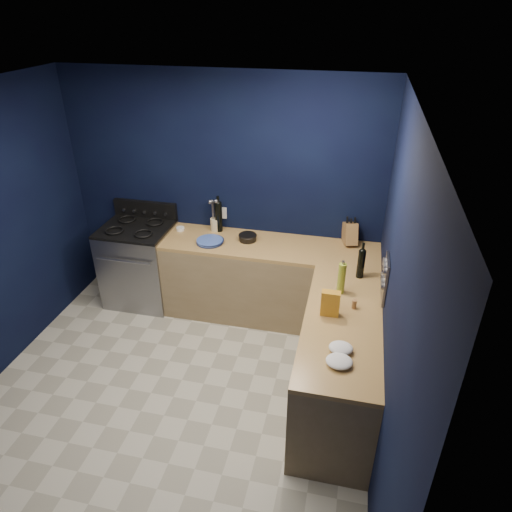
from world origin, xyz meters
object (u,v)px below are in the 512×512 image
(gas_range, at_px, (140,265))
(utensil_crock, at_px, (216,224))
(knife_block, at_px, (350,233))
(crouton_bag, at_px, (330,303))
(plate_stack, at_px, (210,241))

(gas_range, xyz_separation_m, utensil_crock, (0.87, 0.23, 0.51))
(gas_range, distance_m, utensil_crock, 1.03)
(gas_range, height_order, knife_block, knife_block)
(utensil_crock, distance_m, crouton_bag, 1.90)
(plate_stack, xyz_separation_m, crouton_bag, (1.35, -1.00, 0.09))
(plate_stack, distance_m, crouton_bag, 1.68)
(crouton_bag, bearing_deg, plate_stack, 143.67)
(gas_range, height_order, plate_stack, plate_stack)
(knife_block, bearing_deg, gas_range, 170.77)
(plate_stack, relative_size, knife_block, 1.22)
(utensil_crock, bearing_deg, crouton_bag, -43.33)
(utensil_crock, relative_size, crouton_bag, 0.63)
(gas_range, distance_m, plate_stack, 1.01)
(gas_range, bearing_deg, utensil_crock, 14.91)
(knife_block, bearing_deg, crouton_bag, -109.36)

